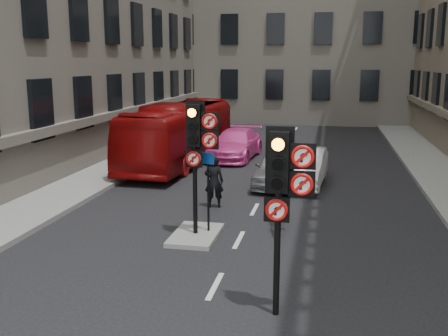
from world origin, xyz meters
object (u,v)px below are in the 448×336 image
at_px(car_silver, 278,168).
at_px(motorcyclist, 214,182).
at_px(car_white, 304,167).
at_px(bus_red, 180,133).
at_px(signal_far, 198,139).
at_px(car_pink, 235,144).
at_px(motorcycle, 279,210).
at_px(info_sign, 208,181).
at_px(signal_near, 283,182).

xyz_separation_m(car_silver, motorcyclist, (-1.76, -3.49, 0.19)).
bearing_deg(car_white, bus_red, 155.34).
xyz_separation_m(signal_far, car_pink, (-1.09, 11.82, -1.99)).
xyz_separation_m(car_silver, motorcycle, (0.56, -5.33, -0.13)).
distance_m(car_white, info_sign, 6.96).
relative_size(bus_red, info_sign, 4.66).
relative_size(car_white, motorcycle, 2.37).
xyz_separation_m(signal_near, car_silver, (-1.08, 10.53, -1.91)).
bearing_deg(car_pink, signal_far, -80.55).
distance_m(car_pink, bus_red, 2.99).
bearing_deg(bus_red, motorcycle, -55.52).
xyz_separation_m(bus_red, info_sign, (3.60, -9.77, 0.11)).
relative_size(signal_far, car_silver, 0.90).
height_order(car_silver, car_white, car_white).
xyz_separation_m(car_pink, motorcycle, (3.17, -10.62, -0.17)).
relative_size(signal_far, bus_red, 0.35).
xyz_separation_m(signal_far, info_sign, (0.21, 0.27, -1.17)).
bearing_deg(info_sign, car_silver, 94.40).
distance_m(signal_far, car_white, 7.51).
relative_size(signal_near, motorcycle, 1.99).
bearing_deg(car_pink, car_silver, -59.57).
bearing_deg(signal_near, car_silver, 95.86).
distance_m(car_silver, car_white, 1.01).
xyz_separation_m(car_white, bus_red, (-5.88, 3.25, 0.72)).
distance_m(bus_red, motorcycle, 10.43).
bearing_deg(motorcyclist, car_pink, -96.80).
relative_size(signal_far, car_white, 0.84).
bearing_deg(car_white, motorcycle, -90.06).
bearing_deg(bus_red, signal_far, -68.61).
xyz_separation_m(car_pink, bus_red, (-2.30, -1.78, 0.71)).
distance_m(signal_near, info_sign, 5.00).
xyz_separation_m(motorcycle, motorcyclist, (-2.32, 1.84, 0.32)).
height_order(car_silver, car_pink, car_pink).
distance_m(car_pink, motorcyclist, 8.82).
bearing_deg(bus_red, car_silver, -32.83).
bearing_deg(motorcyclist, signal_far, 82.10).
bearing_deg(motorcycle, signal_near, -87.18).
height_order(car_white, motorcycle, car_white).
xyz_separation_m(motorcyclist, info_sign, (0.45, -2.77, 0.67)).
relative_size(bus_red, motorcycle, 5.67).
bearing_deg(signal_far, bus_red, 108.64).
distance_m(car_white, motorcyclist, 4.65).
bearing_deg(motorcycle, signal_far, -152.98).
relative_size(signal_near, car_silver, 0.90).
relative_size(car_white, car_pink, 0.87).
distance_m(car_silver, info_sign, 6.45).
bearing_deg(info_sign, car_pink, 112.62).
relative_size(signal_far, motorcyclist, 2.07).
height_order(signal_near, motorcyclist, signal_near).
height_order(car_white, motorcyclist, motorcyclist).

